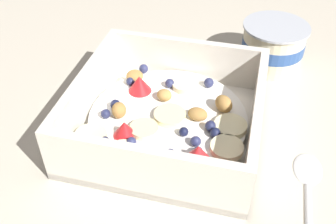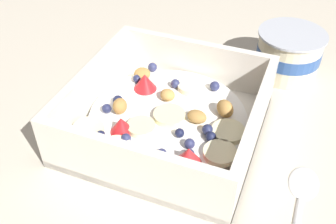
{
  "view_description": "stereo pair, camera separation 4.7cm",
  "coord_description": "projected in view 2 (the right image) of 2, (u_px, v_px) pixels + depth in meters",
  "views": [
    {
      "loc": [
        0.1,
        -0.35,
        0.33
      ],
      "look_at": [
        0.01,
        -0.01,
        0.03
      ],
      "focal_mm": 42.09,
      "sensor_mm": 36.0,
      "label": 1
    },
    {
      "loc": [
        0.14,
        -0.34,
        0.33
      ],
      "look_at": [
        0.01,
        -0.01,
        0.03
      ],
      "focal_mm": 42.09,
      "sensor_mm": 36.0,
      "label": 2
    }
  ],
  "objects": [
    {
      "name": "fruit_bowl",
      "position": [
        168.0,
        118.0,
        0.47
      ],
      "size": [
        0.21,
        0.21,
        0.07
      ],
      "color": "white",
      "rests_on": "ground"
    },
    {
      "name": "ground_plane",
      "position": [
        162.0,
        124.0,
        0.49
      ],
      "size": [
        2.4,
        2.4,
        0.0
      ],
      "primitive_type": "plane",
      "color": "beige"
    },
    {
      "name": "yogurt_cup",
      "position": [
        289.0,
        53.0,
        0.56
      ],
      "size": [
        0.09,
        0.09,
        0.06
      ],
      "color": "beige",
      "rests_on": "ground"
    },
    {
      "name": "spoon",
      "position": [
        301.0,
        199.0,
        0.4
      ],
      "size": [
        0.03,
        0.17,
        0.01
      ],
      "color": "silver",
      "rests_on": "ground"
    }
  ]
}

